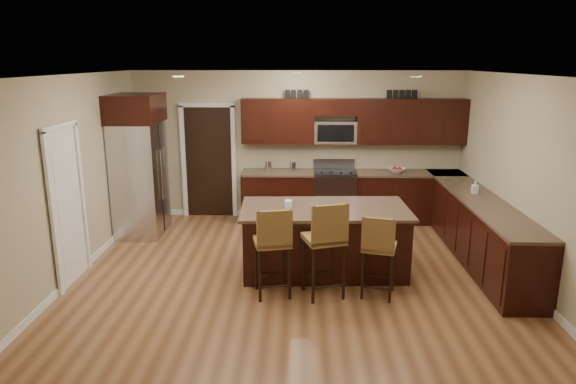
{
  "coord_description": "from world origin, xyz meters",
  "views": [
    {
      "loc": [
        0.05,
        -6.63,
        2.88
      ],
      "look_at": [
        -0.12,
        0.4,
        1.07
      ],
      "focal_mm": 32.0,
      "sensor_mm": 36.0,
      "label": 1
    }
  ],
  "objects_px": {
    "island": "(324,241)",
    "stool_mid": "(326,239)",
    "stool_left": "(273,242)",
    "stool_right": "(379,247)",
    "refrigerator": "(139,164)",
    "range": "(334,196)"
  },
  "relations": [
    {
      "from": "island",
      "to": "stool_mid",
      "type": "distance_m",
      "value": 0.92
    },
    {
      "from": "stool_left",
      "to": "stool_mid",
      "type": "distance_m",
      "value": 0.65
    },
    {
      "from": "stool_right",
      "to": "stool_left",
      "type": "bearing_deg",
      "value": -164.42
    },
    {
      "from": "stool_left",
      "to": "refrigerator",
      "type": "relative_size",
      "value": 0.49
    },
    {
      "from": "range",
      "to": "island",
      "type": "relative_size",
      "value": 0.48
    },
    {
      "from": "stool_left",
      "to": "refrigerator",
      "type": "bearing_deg",
      "value": 122.4
    },
    {
      "from": "refrigerator",
      "to": "stool_left",
      "type": "bearing_deg",
      "value": -45.32
    },
    {
      "from": "range",
      "to": "island",
      "type": "xyz_separation_m",
      "value": [
        -0.29,
        -2.32,
        -0.04
      ]
    },
    {
      "from": "island",
      "to": "stool_left",
      "type": "height_order",
      "value": "stool_left"
    },
    {
      "from": "island",
      "to": "stool_right",
      "type": "xyz_separation_m",
      "value": [
        0.63,
        -0.84,
        0.24
      ]
    },
    {
      "from": "stool_mid",
      "to": "stool_right",
      "type": "height_order",
      "value": "stool_mid"
    },
    {
      "from": "stool_mid",
      "to": "refrigerator",
      "type": "relative_size",
      "value": 0.53
    },
    {
      "from": "island",
      "to": "stool_right",
      "type": "bearing_deg",
      "value": -55.48
    },
    {
      "from": "range",
      "to": "stool_mid",
      "type": "bearing_deg",
      "value": -95.59
    },
    {
      "from": "range",
      "to": "stool_mid",
      "type": "relative_size",
      "value": 0.9
    },
    {
      "from": "stool_right",
      "to": "stool_mid",
      "type": "bearing_deg",
      "value": -163.9
    },
    {
      "from": "stool_mid",
      "to": "refrigerator",
      "type": "height_order",
      "value": "refrigerator"
    },
    {
      "from": "island",
      "to": "refrigerator",
      "type": "xyz_separation_m",
      "value": [
        -3.01,
        1.52,
        0.77
      ]
    },
    {
      "from": "island",
      "to": "range",
      "type": "bearing_deg",
      "value": 80.85
    },
    {
      "from": "stool_left",
      "to": "stool_mid",
      "type": "bearing_deg",
      "value": -12.54
    },
    {
      "from": "stool_left",
      "to": "stool_mid",
      "type": "relative_size",
      "value": 0.94
    },
    {
      "from": "island",
      "to": "refrigerator",
      "type": "height_order",
      "value": "refrigerator"
    }
  ]
}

